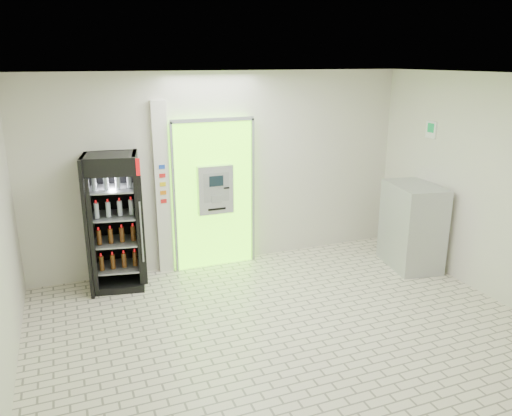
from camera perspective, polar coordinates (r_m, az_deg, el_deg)
ground at (r=6.15m, az=3.95°, el=-14.30°), size 6.00×6.00×0.00m
room_shell at (r=5.44m, az=4.34°, el=2.58°), size 6.00×6.00×6.00m
atm_assembly at (r=7.72m, az=-4.86°, el=1.69°), size 1.30×0.24×2.33m
pillar at (r=7.55m, az=-10.65°, el=2.12°), size 0.22×0.11×2.60m
beverage_cooler at (r=7.30m, az=-15.85°, el=-1.81°), size 0.83×0.79×1.93m
steel_cabinet at (r=8.16m, az=17.41°, el=-1.96°), size 0.83×1.09×1.32m
exit_sign at (r=8.17m, az=19.38°, el=8.45°), size 0.02×0.22×0.26m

